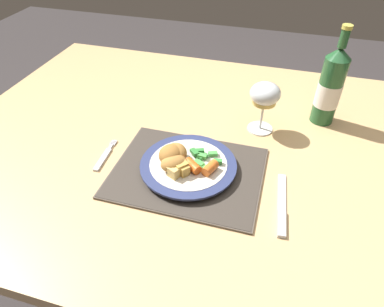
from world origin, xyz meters
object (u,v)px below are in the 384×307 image
Objects in this scene: dinner_plate at (187,166)px; table_knife at (282,209)px; fork at (104,157)px; wine_glass at (265,96)px; dining_table at (201,162)px; bottle at (330,87)px.

table_knife is (0.24, -0.06, -0.01)m from dinner_plate.
fork is at bearing 173.51° from table_knife.
table_knife is 1.30× the size of wine_glass.
wine_glass is at bearing 32.95° from fork.
table_knife reaches higher than fork.
table_knife is at bearing -73.59° from wine_glass.
wine_glass is (0.15, 0.10, 0.19)m from dining_table.
dining_table is 0.26m from wine_glass.
table_knife reaches higher than dining_table.
bottle reaches higher than dining_table.
dining_table is at bearing 88.24° from dinner_plate.
table_knife is 0.41m from bottle.
fork reaches higher than dining_table.
table_knife is (0.46, -0.05, 0.00)m from fork.
dining_table is 0.16m from dinner_plate.
wine_glass is (0.37, 0.24, 0.11)m from fork.
bottle is at bearing 45.37° from dinner_plate.
fork is 0.46m from table_knife.
dinner_plate reaches higher than dining_table.
fork is at bearing -147.05° from wine_glass.
wine_glass is at bearing -150.42° from bottle.
bottle is at bearing 31.92° from fork.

